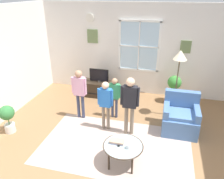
{
  "coord_description": "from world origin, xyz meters",
  "views": [
    {
      "loc": [
        0.79,
        -3.36,
        2.95
      ],
      "look_at": [
        -0.22,
        0.61,
        1.07
      ],
      "focal_mm": 35.17,
      "sensor_mm": 36.0,
      "label": 1
    }
  ],
  "objects_px": {
    "person_green_shirt": "(115,93)",
    "person_blue_shirt": "(106,100)",
    "television": "(99,75)",
    "person_pink_shirt": "(79,89)",
    "armchair": "(180,118)",
    "cup": "(128,146)",
    "person_black_shirt": "(130,100)",
    "potted_plant_by_window": "(174,89)",
    "book_stack": "(117,141)",
    "coffee_table": "(123,147)",
    "tv_stand": "(99,89)",
    "potted_plant_corner": "(8,116)",
    "remote_near_books": "(119,144)",
    "floor_lamp": "(179,62)"
  },
  "relations": [
    {
      "from": "person_green_shirt",
      "to": "person_blue_shirt",
      "type": "height_order",
      "value": "person_blue_shirt"
    },
    {
      "from": "television",
      "to": "person_pink_shirt",
      "type": "bearing_deg",
      "value": -93.24
    },
    {
      "from": "armchair",
      "to": "cup",
      "type": "relative_size",
      "value": 10.3
    },
    {
      "from": "person_black_shirt",
      "to": "person_green_shirt",
      "type": "relative_size",
      "value": 1.27
    },
    {
      "from": "armchair",
      "to": "person_blue_shirt",
      "type": "bearing_deg",
      "value": -167.52
    },
    {
      "from": "person_green_shirt",
      "to": "person_blue_shirt",
      "type": "bearing_deg",
      "value": -97.59
    },
    {
      "from": "television",
      "to": "potted_plant_by_window",
      "type": "bearing_deg",
      "value": 2.61
    },
    {
      "from": "book_stack",
      "to": "person_green_shirt",
      "type": "height_order",
      "value": "person_green_shirt"
    },
    {
      "from": "television",
      "to": "coffee_table",
      "type": "relative_size",
      "value": 0.77
    },
    {
      "from": "person_black_shirt",
      "to": "person_blue_shirt",
      "type": "height_order",
      "value": "person_black_shirt"
    },
    {
      "from": "person_pink_shirt",
      "to": "armchair",
      "type": "bearing_deg",
      "value": 1.07
    },
    {
      "from": "coffee_table",
      "to": "person_blue_shirt",
      "type": "bearing_deg",
      "value": 121.04
    },
    {
      "from": "person_pink_shirt",
      "to": "person_green_shirt",
      "type": "bearing_deg",
      "value": 15.34
    },
    {
      "from": "television",
      "to": "potted_plant_by_window",
      "type": "distance_m",
      "value": 2.16
    },
    {
      "from": "tv_stand",
      "to": "potted_plant_corner",
      "type": "bearing_deg",
      "value": -121.49
    },
    {
      "from": "person_black_shirt",
      "to": "person_green_shirt",
      "type": "height_order",
      "value": "person_black_shirt"
    },
    {
      "from": "tv_stand",
      "to": "potted_plant_by_window",
      "type": "relative_size",
      "value": 1.32
    },
    {
      "from": "armchair",
      "to": "potted_plant_corner",
      "type": "xyz_separation_m",
      "value": [
        -3.69,
        -1.01,
        0.08
      ]
    },
    {
      "from": "book_stack",
      "to": "remote_near_books",
      "type": "relative_size",
      "value": 1.88
    },
    {
      "from": "person_blue_shirt",
      "to": "potted_plant_by_window",
      "type": "bearing_deg",
      "value": 49.32
    },
    {
      "from": "remote_near_books",
      "to": "person_black_shirt",
      "type": "distance_m",
      "value": 1.03
    },
    {
      "from": "television",
      "to": "person_blue_shirt",
      "type": "relative_size",
      "value": 0.48
    },
    {
      "from": "armchair",
      "to": "potted_plant_corner",
      "type": "bearing_deg",
      "value": -164.63
    },
    {
      "from": "book_stack",
      "to": "person_black_shirt",
      "type": "distance_m",
      "value": 0.99
    },
    {
      "from": "cup",
      "to": "potted_plant_by_window",
      "type": "height_order",
      "value": "potted_plant_by_window"
    },
    {
      "from": "armchair",
      "to": "person_black_shirt",
      "type": "height_order",
      "value": "person_black_shirt"
    },
    {
      "from": "television",
      "to": "book_stack",
      "type": "distance_m",
      "value": 2.83
    },
    {
      "from": "television",
      "to": "book_stack",
      "type": "height_order",
      "value": "television"
    },
    {
      "from": "coffee_table",
      "to": "potted_plant_corner",
      "type": "relative_size",
      "value": 1.11
    },
    {
      "from": "person_black_shirt",
      "to": "tv_stand",
      "type": "bearing_deg",
      "value": 125.58
    },
    {
      "from": "armchair",
      "to": "cup",
      "type": "bearing_deg",
      "value": -123.05
    },
    {
      "from": "tv_stand",
      "to": "person_black_shirt",
      "type": "distance_m",
      "value": 2.15
    },
    {
      "from": "potted_plant_corner",
      "to": "book_stack",
      "type": "bearing_deg",
      "value": -6.74
    },
    {
      "from": "floor_lamp",
      "to": "book_stack",
      "type": "bearing_deg",
      "value": -117.86
    },
    {
      "from": "tv_stand",
      "to": "person_black_shirt",
      "type": "bearing_deg",
      "value": -54.42
    },
    {
      "from": "television",
      "to": "person_pink_shirt",
      "type": "height_order",
      "value": "person_pink_shirt"
    },
    {
      "from": "person_green_shirt",
      "to": "person_blue_shirt",
      "type": "relative_size",
      "value": 0.9
    },
    {
      "from": "remote_near_books",
      "to": "person_black_shirt",
      "type": "bearing_deg",
      "value": 89.26
    },
    {
      "from": "television",
      "to": "person_black_shirt",
      "type": "height_order",
      "value": "person_black_shirt"
    },
    {
      "from": "television",
      "to": "floor_lamp",
      "type": "height_order",
      "value": "floor_lamp"
    },
    {
      "from": "person_green_shirt",
      "to": "person_pink_shirt",
      "type": "height_order",
      "value": "person_pink_shirt"
    },
    {
      "from": "person_green_shirt",
      "to": "person_black_shirt",
      "type": "bearing_deg",
      "value": -51.25
    },
    {
      "from": "potted_plant_by_window",
      "to": "armchair",
      "type": "bearing_deg",
      "value": -83.77
    },
    {
      "from": "television",
      "to": "potted_plant_corner",
      "type": "xyz_separation_m",
      "value": [
        -1.4,
        -2.28,
        -0.25
      ]
    },
    {
      "from": "coffee_table",
      "to": "cup",
      "type": "xyz_separation_m",
      "value": [
        0.11,
        -0.05,
        0.07
      ]
    },
    {
      "from": "coffee_table",
      "to": "potted_plant_by_window",
      "type": "relative_size",
      "value": 0.91
    },
    {
      "from": "coffee_table",
      "to": "book_stack",
      "type": "height_order",
      "value": "book_stack"
    },
    {
      "from": "potted_plant_by_window",
      "to": "potted_plant_corner",
      "type": "bearing_deg",
      "value": -146.11
    },
    {
      "from": "tv_stand",
      "to": "floor_lamp",
      "type": "distance_m",
      "value": 2.56
    },
    {
      "from": "coffee_table",
      "to": "person_blue_shirt",
      "type": "height_order",
      "value": "person_blue_shirt"
    }
  ]
}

